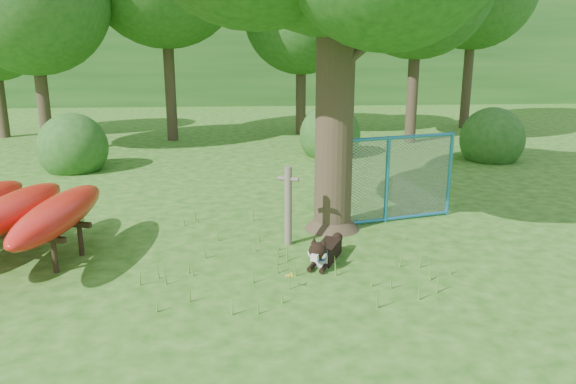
{
  "coord_description": "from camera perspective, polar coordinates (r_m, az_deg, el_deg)",
  "views": [
    {
      "loc": [
        -0.4,
        -7.32,
        3.32
      ],
      "look_at": [
        0.2,
        1.2,
        1.0
      ],
      "focal_mm": 35.0,
      "sensor_mm": 36.0,
      "label": 1
    }
  ],
  "objects": [
    {
      "name": "wooden_post",
      "position": [
        9.25,
        0.03,
        -1.21
      ],
      "size": [
        0.36,
        0.21,
        1.34
      ],
      "rotation": [
        0.0,
        0.0,
        -0.4
      ],
      "color": "brown",
      "rests_on": "ground"
    },
    {
      "name": "wooded_hillside",
      "position": [
        35.32,
        -3.52,
        14.63
      ],
      "size": [
        80.0,
        12.0,
        6.0
      ],
      "primitive_type": "cube",
      "color": "#1E4E19",
      "rests_on": "ground"
    },
    {
      "name": "shrub_left",
      "position": [
        15.87,
        -20.81,
        2.1
      ],
      "size": [
        1.8,
        1.8,
        1.8
      ],
      "primitive_type": "sphere",
      "color": "#1E4E19",
      "rests_on": "ground"
    },
    {
      "name": "shrub_mid",
      "position": [
        16.83,
        4.25,
        3.76
      ],
      "size": [
        1.8,
        1.8,
        1.8
      ],
      "primitive_type": "sphere",
      "color": "#1E4E19",
      "rests_on": "ground"
    },
    {
      "name": "shrub_right",
      "position": [
        17.13,
        19.83,
        3.1
      ],
      "size": [
        1.8,
        1.8,
        1.8
      ],
      "primitive_type": "sphere",
      "color": "#1E4E19",
      "rests_on": "ground"
    },
    {
      "name": "ground",
      "position": [
        8.05,
        -0.83,
        -9.17
      ],
      "size": [
        80.0,
        80.0,
        0.0
      ],
      "primitive_type": "plane",
      "color": "#215310",
      "rests_on": "ground"
    },
    {
      "name": "fence_section",
      "position": [
        10.55,
        10.03,
        1.25
      ],
      "size": [
        2.72,
        0.81,
        2.73
      ],
      "rotation": [
        0.0,
        0.0,
        0.27
      ],
      "color": "teal",
      "rests_on": "ground"
    },
    {
      "name": "husky_dog",
      "position": [
        8.65,
        3.7,
        -6.09
      ],
      "size": [
        0.67,
        1.08,
        0.52
      ],
      "rotation": [
        0.0,
        0.0,
        -0.43
      ],
      "color": "black",
      "rests_on": "ground"
    },
    {
      "name": "bg_tree_c",
      "position": [
        20.42,
        1.36,
        17.39
      ],
      "size": [
        4.0,
        4.0,
        6.12
      ],
      "color": "#32281B",
      "rests_on": "ground"
    },
    {
      "name": "wildflower_clump",
      "position": [
        7.77,
        0.18,
        -8.59
      ],
      "size": [
        0.11,
        0.1,
        0.23
      ],
      "rotation": [
        0.0,
        0.0,
        0.43
      ],
      "color": "#53872C",
      "rests_on": "ground"
    }
  ]
}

